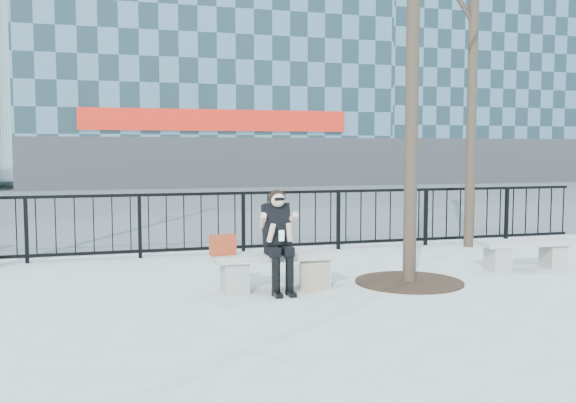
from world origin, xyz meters
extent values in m
plane|color=#A1A19C|center=(0.00, 0.00, 0.00)|extent=(120.00, 120.00, 0.00)
cube|color=#474747|center=(0.00, 15.00, 0.00)|extent=(60.00, 23.00, 0.01)
cube|color=black|center=(0.00, 3.00, 1.08)|extent=(14.00, 0.05, 0.05)
cube|color=black|center=(0.00, 3.00, 0.12)|extent=(14.00, 0.05, 0.05)
cube|color=#2D2D30|center=(3.00, 21.96, 1.20)|extent=(18.00, 0.08, 2.40)
cube|color=red|center=(3.00, 21.90, 3.20)|extent=(12.60, 0.12, 1.00)
cube|color=slate|center=(20.00, 27.00, 10.00)|extent=(16.00, 10.00, 20.00)
cube|color=#2D2D30|center=(20.00, 21.96, 1.20)|extent=(16.00, 0.08, 2.40)
cylinder|color=black|center=(1.90, -0.10, 3.75)|extent=(0.18, 0.18, 7.50)
cylinder|color=black|center=(4.50, 2.60, 3.50)|extent=(0.18, 0.18, 7.00)
cylinder|color=black|center=(1.90, -0.10, 0.01)|extent=(1.50, 1.50, 0.02)
cube|color=gray|center=(-0.55, 0.00, 0.20)|extent=(0.32, 0.38, 0.40)
cube|color=gray|center=(0.55, 0.00, 0.20)|extent=(0.32, 0.38, 0.40)
cube|color=gray|center=(0.00, 0.00, 0.45)|extent=(1.65, 0.46, 0.09)
cube|color=gray|center=(3.63, 0.36, 0.18)|extent=(0.29, 0.35, 0.37)
cube|color=gray|center=(4.63, 0.36, 0.18)|extent=(0.29, 0.35, 0.37)
cube|color=gray|center=(4.13, 0.36, 0.41)|extent=(1.51, 0.42, 0.08)
cube|color=#9D2E13|center=(-0.70, 0.02, 0.62)|extent=(0.35, 0.21, 0.27)
cube|color=tan|center=(0.48, -0.23, 0.19)|extent=(0.41, 0.32, 0.37)
camera|label=1|loc=(-2.14, -8.11, 1.87)|focal=40.00mm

